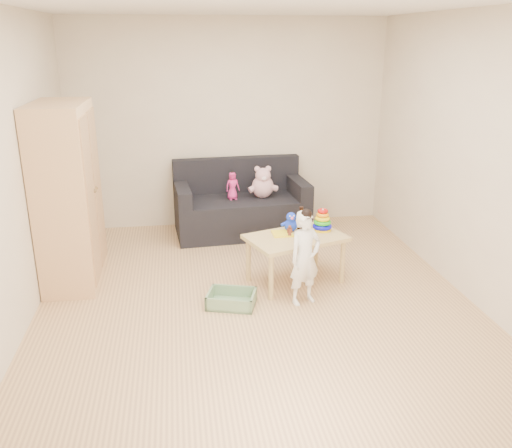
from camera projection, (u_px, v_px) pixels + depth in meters
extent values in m
plane|color=tan|center=(255.00, 297.00, 5.17)|extent=(4.50, 4.50, 0.00)
plane|color=white|center=(254.00, 4.00, 4.32)|extent=(4.50, 4.50, 0.00)
plane|color=beige|center=(229.00, 125.00, 6.85)|extent=(4.00, 0.00, 4.00)
plane|color=beige|center=(322.00, 264.00, 2.64)|extent=(4.00, 0.00, 4.00)
plane|color=beige|center=(15.00, 171.00, 4.46)|extent=(0.00, 4.50, 4.50)
plane|color=beige|center=(467.00, 156.00, 5.02)|extent=(0.00, 4.50, 4.50)
cube|color=#E4B37D|center=(68.00, 195.00, 5.27)|extent=(0.49, 0.99, 1.78)
cube|color=black|center=(242.00, 215.00, 6.81)|extent=(1.67, 0.92, 0.46)
cube|color=tan|center=(295.00, 259.00, 5.42)|extent=(1.07, 0.86, 0.49)
imported|color=white|center=(305.00, 259.00, 4.93)|extent=(0.38, 0.32, 0.86)
imported|color=#F02D89|center=(233.00, 186.00, 6.62)|extent=(0.19, 0.15, 0.33)
cylinder|color=yellow|center=(322.00, 229.00, 5.50)|extent=(0.18, 0.18, 0.02)
cylinder|color=silver|center=(322.00, 219.00, 5.46)|extent=(0.02, 0.02, 0.22)
torus|color=#0D0ED5|center=(322.00, 226.00, 5.49)|extent=(0.20, 0.20, 0.04)
torus|color=green|center=(322.00, 222.00, 5.47)|extent=(0.18, 0.18, 0.04)
torus|color=yellow|center=(322.00, 218.00, 5.46)|extent=(0.15, 0.15, 0.04)
torus|color=orange|center=(323.00, 215.00, 5.45)|extent=(0.13, 0.13, 0.04)
torus|color=red|center=(323.00, 211.00, 5.43)|extent=(0.11, 0.11, 0.04)
cylinder|color=black|center=(301.00, 220.00, 5.52)|extent=(0.08, 0.08, 0.18)
cylinder|color=black|center=(301.00, 210.00, 5.48)|extent=(0.04, 0.04, 0.05)
cylinder|color=black|center=(301.00, 208.00, 5.47)|extent=(0.04, 0.04, 0.02)
cube|color=yellow|center=(282.00, 234.00, 5.38)|extent=(0.20, 0.20, 0.01)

